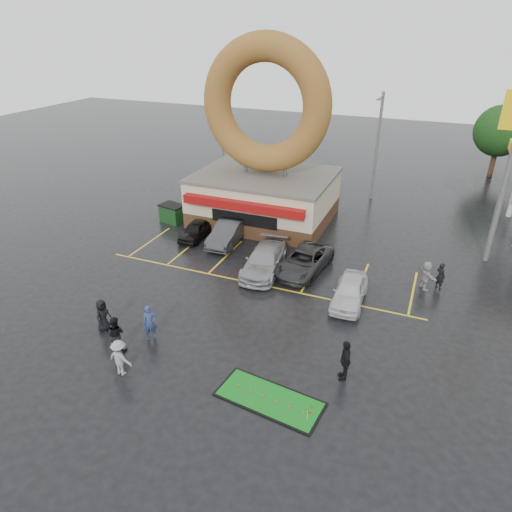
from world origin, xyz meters
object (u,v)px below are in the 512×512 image
at_px(car_black, 195,230).
at_px(person_blue, 150,323).
at_px(car_white, 350,291).
at_px(putting_green, 270,399).
at_px(donut_shop, 265,164).
at_px(car_grey, 305,261).
at_px(dumpster, 173,214).
at_px(person_cameraman, 345,360).
at_px(car_silver, 264,260).
at_px(streetlight_left, 222,133).
at_px(streetlight_mid, 377,145).
at_px(car_dgrey, 228,232).

xyz_separation_m(car_black, person_blue, (3.72, -11.18, 0.31)).
bearing_deg(car_white, person_blue, -142.24).
height_order(person_blue, putting_green, person_blue).
bearing_deg(donut_shop, car_grey, -52.09).
distance_m(car_white, dumpster, 16.43).
distance_m(person_cameraman, putting_green, 3.68).
distance_m(car_silver, person_cameraman, 10.19).
bearing_deg(streetlight_left, car_black, -72.99).
height_order(streetlight_left, car_black, streetlight_left).
distance_m(streetlight_mid, car_white, 17.94).
xyz_separation_m(car_dgrey, car_silver, (3.88, -2.93, -0.02)).
height_order(person_blue, dumpster, person_blue).
distance_m(car_silver, car_white, 5.87).
bearing_deg(car_dgrey, car_white, -27.76).
bearing_deg(donut_shop, streetlight_left, 135.22).
xyz_separation_m(person_cameraman, dumpster, (-16.27, 12.35, -0.32)).
relative_size(streetlight_left, person_cameraman, 4.62).
height_order(car_grey, putting_green, car_grey).
relative_size(streetlight_mid, car_black, 2.50).
height_order(streetlight_mid, car_white, streetlight_mid).
bearing_deg(person_cameraman, streetlight_mid, 166.63).
xyz_separation_m(streetlight_left, person_blue, (7.44, -23.34, -3.86)).
xyz_separation_m(car_grey, dumpster, (-11.84, 3.76, -0.05)).
xyz_separation_m(car_silver, person_blue, (-2.66, -8.49, 0.17)).
bearing_deg(streetlight_mid, car_grey, -96.07).
distance_m(donut_shop, person_cameraman, 18.72).
height_order(streetlight_left, car_silver, streetlight_left).
relative_size(streetlight_mid, car_white, 2.17).
height_order(car_dgrey, person_cameraman, person_cameraman).
distance_m(car_black, car_dgrey, 2.52).
height_order(person_cameraman, putting_green, person_cameraman).
xyz_separation_m(streetlight_mid, car_dgrey, (-7.77, -12.92, -4.01)).
bearing_deg(car_grey, streetlight_mid, 91.11).
distance_m(car_black, dumpster, 3.74).
xyz_separation_m(streetlight_left, car_black, (3.72, -12.16, -4.17)).
bearing_deg(person_blue, car_black, 65.24).
xyz_separation_m(car_silver, car_white, (5.66, -1.54, -0.05)).
bearing_deg(dumpster, donut_shop, 39.00).
bearing_deg(donut_shop, putting_green, -67.92).
relative_size(person_blue, person_cameraman, 0.95).
distance_m(donut_shop, car_white, 13.42).
xyz_separation_m(streetlight_mid, car_white, (1.77, -17.38, -4.08)).
relative_size(streetlight_mid, car_silver, 1.73).
bearing_deg(car_white, putting_green, -101.70).
xyz_separation_m(streetlight_mid, car_black, (-10.28, -13.16, -4.17)).
height_order(car_silver, car_grey, car_silver).
relative_size(car_dgrey, dumpster, 2.61).
bearing_deg(car_grey, dumpster, 169.56).
bearing_deg(streetlight_mid, streetlight_left, -175.91).
relative_size(donut_shop, person_blue, 7.29).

